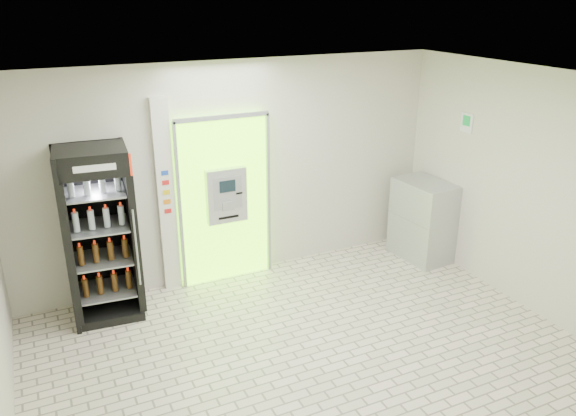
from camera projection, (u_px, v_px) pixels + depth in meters
ground at (320, 367)px, 6.07m from camera, size 6.00×6.00×0.00m
room_shell at (324, 209)px, 5.40m from camera, size 6.00×6.00×6.00m
atm_assembly at (224, 199)px, 7.60m from camera, size 1.30×0.24×2.33m
pillar at (166, 197)px, 7.28m from camera, size 0.22×0.11×2.60m
beverage_cooler at (100, 237)px, 6.76m from camera, size 0.86×0.80×2.14m
steel_cabinet at (423, 220)px, 8.41m from camera, size 0.67×0.94×1.20m
exit_sign at (467, 123)px, 7.67m from camera, size 0.02×0.22×0.26m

